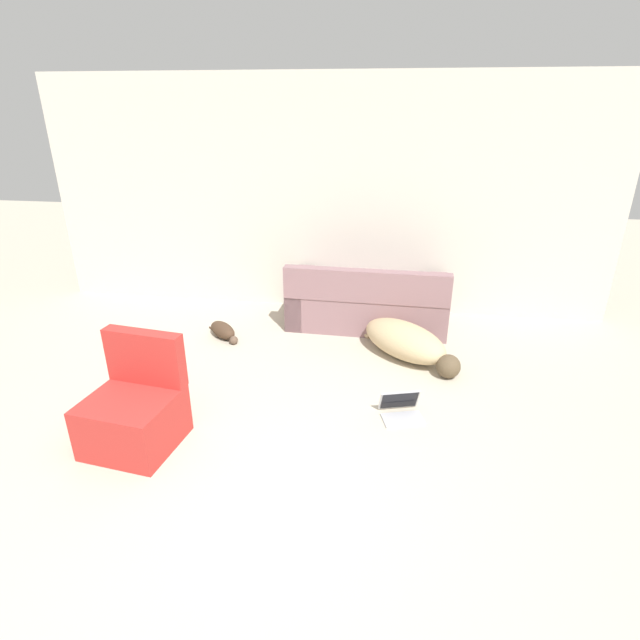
% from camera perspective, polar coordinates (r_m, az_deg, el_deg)
% --- Properties ---
extents(ground_plane, '(20.00, 20.00, 0.00)m').
position_cam_1_polar(ground_plane, '(3.51, -9.31, -21.39)').
color(ground_plane, '#BCB29E').
extents(wall_back, '(6.95, 0.06, 2.80)m').
position_cam_1_polar(wall_back, '(6.23, 0.32, 13.78)').
color(wall_back, beige).
rests_on(wall_back, ground_plane).
extents(couch, '(1.86, 0.88, 0.79)m').
position_cam_1_polar(couch, '(5.95, 5.43, 1.84)').
color(couch, gray).
rests_on(couch, ground_plane).
extents(dog, '(1.18, 1.11, 0.36)m').
position_cam_1_polar(dog, '(5.28, 9.88, -2.47)').
color(dog, tan).
rests_on(dog, ground_plane).
extents(cat, '(0.49, 0.44, 0.17)m').
position_cam_1_polar(cat, '(5.77, -11.00, -1.20)').
color(cat, '#473323').
rests_on(cat, ground_plane).
extents(laptop_open, '(0.41, 0.38, 0.21)m').
position_cam_1_polar(laptop_open, '(4.38, 9.21, -9.89)').
color(laptop_open, '#B7B7BC').
rests_on(laptop_open, ground_plane).
extents(side_chair, '(0.72, 0.70, 0.86)m').
position_cam_1_polar(side_chair, '(4.16, -20.36, -9.68)').
color(side_chair, '#B72D28').
rests_on(side_chair, ground_plane).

